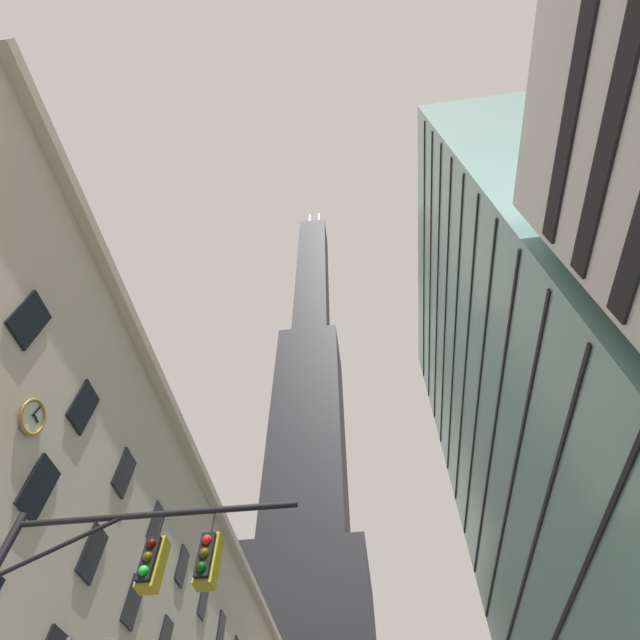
# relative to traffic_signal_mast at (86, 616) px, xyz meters

# --- Properties ---
(dark_skyscraper) EXTENTS (25.29, 25.29, 220.82)m
(dark_skyscraper) POSITION_rel_traffic_signal_mast_xyz_m (-9.24, 84.98, 61.84)
(dark_skyscraper) COLOR black
(dark_skyscraper) RESTS_ON ground
(glass_office_midrise) EXTENTS (17.78, 36.72, 56.49)m
(glass_office_midrise) POSITION_rel_traffic_signal_mast_xyz_m (23.75, 21.47, 22.60)
(glass_office_midrise) COLOR gray
(glass_office_midrise) RESTS_ON ground
(traffic_signal_mast) EXTENTS (6.75, 0.63, 7.78)m
(traffic_signal_mast) POSITION_rel_traffic_signal_mast_xyz_m (0.00, 0.00, 0.00)
(traffic_signal_mast) COLOR black
(traffic_signal_mast) RESTS_ON sidewalk_left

